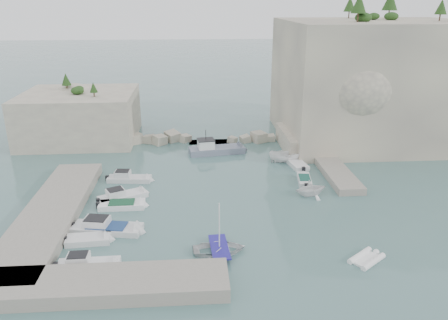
{
  "coord_description": "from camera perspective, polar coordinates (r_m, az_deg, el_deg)",
  "views": [
    {
      "loc": [
        -3.2,
        -39.22,
        19.68
      ],
      "look_at": [
        0.0,
        6.0,
        3.0
      ],
      "focal_mm": 35.0,
      "sensor_mm": 36.0,
      "label": 1
    }
  ],
  "objects": [
    {
      "name": "ground",
      "position": [
        44.0,
        0.56,
        -6.37
      ],
      "size": [
        400.0,
        400.0,
        0.0
      ],
      "primitive_type": "plane",
      "color": "slate",
      "rests_on": "ground"
    },
    {
      "name": "cliff_east",
      "position": [
        68.43,
        18.81,
        9.74
      ],
      "size": [
        26.0,
        22.0,
        17.0
      ],
      "primitive_type": "cube",
      "color": "beige",
      "rests_on": "ground"
    },
    {
      "name": "cliff_terrace",
      "position": [
        62.26,
        11.24,
        2.59
      ],
      "size": [
        8.0,
        10.0,
        2.5
      ],
      "primitive_type": "cube",
      "color": "beige",
      "rests_on": "ground"
    },
    {
      "name": "outcrop_west",
      "position": [
        68.32,
        -18.24,
        5.48
      ],
      "size": [
        16.0,
        14.0,
        7.0
      ],
      "primitive_type": "cube",
      "color": "beige",
      "rests_on": "ground"
    },
    {
      "name": "quay_west",
      "position": [
        44.91,
        -21.65,
        -6.55
      ],
      "size": [
        5.0,
        24.0,
        1.1
      ],
      "primitive_type": "cube",
      "color": "#9E9689",
      "rests_on": "ground"
    },
    {
      "name": "quay_south",
      "position": [
        33.56,
        -15.54,
        -15.41
      ],
      "size": [
        18.0,
        4.0,
        1.1
      ],
      "primitive_type": "cube",
      "color": "#9E9689",
      "rests_on": "ground"
    },
    {
      "name": "ledge_east",
      "position": [
        55.44,
        13.76,
        -0.76
      ],
      "size": [
        3.0,
        16.0,
        0.8
      ],
      "primitive_type": "cube",
      "color": "#9E9689",
      "rests_on": "ground"
    },
    {
      "name": "breakwater",
      "position": [
        64.13,
        -1.9,
        2.98
      ],
      "size": [
        28.0,
        3.0,
        1.4
      ],
      "primitive_type": "cube",
      "color": "beige",
      "rests_on": "ground"
    },
    {
      "name": "motorboat_a",
      "position": [
        51.59,
        -12.23,
        -2.71
      ],
      "size": [
        5.56,
        2.1,
        1.4
      ],
      "primitive_type": null,
      "rotation": [
        0.0,
        0.0,
        -0.09
      ],
      "color": "silver",
      "rests_on": "ground"
    },
    {
      "name": "motorboat_b",
      "position": [
        47.24,
        -13.03,
        -4.98
      ],
      "size": [
        5.73,
        4.06,
        1.4
      ],
      "primitive_type": null,
      "rotation": [
        0.0,
        0.0,
        0.46
      ],
      "color": "white",
      "rests_on": "ground"
    },
    {
      "name": "motorboat_c",
      "position": [
        45.43,
        -13.15,
        -6.05
      ],
      "size": [
        5.02,
        1.88,
        0.7
      ],
      "primitive_type": null,
      "rotation": [
        0.0,
        0.0,
        0.01
      ],
      "color": "white",
      "rests_on": "ground"
    },
    {
      "name": "motorboat_d",
      "position": [
        41.36,
        -14.97,
        -8.97
      ],
      "size": [
        7.16,
        3.27,
        1.4
      ],
      "primitive_type": null,
      "rotation": [
        0.0,
        0.0,
        -0.18
      ],
      "color": "silver",
      "rests_on": "ground"
    },
    {
      "name": "motorboat_e",
      "position": [
        40.08,
        -17.27,
        -10.22
      ],
      "size": [
        4.18,
        1.94,
        0.7
      ],
      "primitive_type": null,
      "rotation": [
        0.0,
        0.0,
        0.07
      ],
      "color": "silver",
      "rests_on": "ground"
    },
    {
      "name": "motorboat_f",
      "position": [
        36.59,
        -17.23,
        -13.37
      ],
      "size": [
        5.31,
        1.66,
        1.4
      ],
      "primitive_type": null,
      "rotation": [
        0.0,
        0.0,
        0.02
      ],
      "color": "white",
      "rests_on": "ground"
    },
    {
      "name": "rowboat",
      "position": [
        36.99,
        -0.6,
        -11.94
      ],
      "size": [
        4.58,
        3.42,
        0.91
      ],
      "primitive_type": "imported",
      "rotation": [
        0.0,
        0.0,
        1.64
      ],
      "color": "white",
      "rests_on": "ground"
    },
    {
      "name": "inflatable_dinghy",
      "position": [
        37.71,
        18.08,
        -12.38
      ],
      "size": [
        3.49,
        3.18,
        0.44
      ],
      "primitive_type": null,
      "rotation": [
        0.0,
        0.0,
        0.65
      ],
      "color": "white",
      "rests_on": "ground"
    },
    {
      "name": "tender_east_a",
      "position": [
        47.79,
        11.2,
        -4.53
      ],
      "size": [
        4.14,
        3.78,
        1.85
      ],
      "primitive_type": "imported",
      "rotation": [
        0.0,
        0.0,
        1.81
      ],
      "color": "white",
      "rests_on": "ground"
    },
    {
      "name": "tender_east_b",
      "position": [
        51.01,
        10.43,
        -2.85
      ],
      "size": [
        1.99,
        4.3,
        0.7
      ],
      "primitive_type": null,
      "rotation": [
        0.0,
        0.0,
        1.43
      ],
      "color": "silver",
      "rests_on": "ground"
    },
    {
      "name": "tender_east_c",
      "position": [
        56.13,
        9.3,
        -0.6
      ],
      "size": [
        2.62,
        5.71,
        0.7
      ],
      "primitive_type": null,
      "rotation": [
        0.0,
        0.0,
        1.73
      ],
      "color": "silver",
      "rests_on": "ground"
    },
    {
      "name": "tender_east_d",
      "position": [
        56.86,
        8.19,
        -0.26
      ],
      "size": [
        4.69,
        1.79,
        1.8
      ],
      "primitive_type": "imported",
      "rotation": [
        0.0,
        0.0,
        1.58
      ],
      "color": "white",
      "rests_on": "ground"
    },
    {
      "name": "work_boat",
      "position": [
        59.57,
        -0.95,
        0.91
      ],
      "size": [
        8.47,
        3.63,
        2.2
      ],
      "primitive_type": null,
      "rotation": [
        0.0,
        0.0,
        0.15
      ],
      "color": "slate",
      "rests_on": "ground"
    },
    {
      "name": "rowboat_mast",
      "position": [
        35.7,
        -0.62,
        -8.47
      ],
      "size": [
        0.1,
        0.1,
        4.2
      ],
      "primitive_type": "cylinder",
      "color": "white",
      "rests_on": "rowboat"
    },
    {
      "name": "vegetation",
      "position": [
        67.03,
        14.99,
        18.06
      ],
      "size": [
        53.48,
        13.88,
        13.4
      ],
      "color": "#1E4219",
      "rests_on": "ground"
    }
  ]
}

